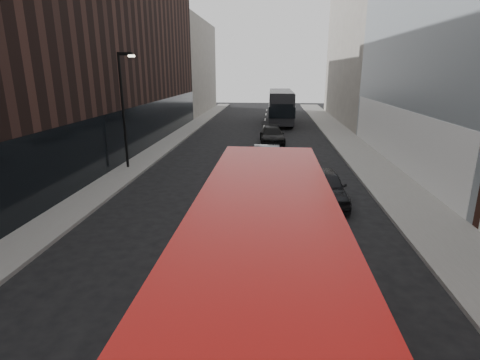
% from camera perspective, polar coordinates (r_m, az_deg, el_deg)
% --- Properties ---
extents(sidewalk_right, '(3.00, 80.00, 0.15)m').
position_cam_1_polar(sidewalk_right, '(30.97, 17.17, 4.40)').
color(sidewalk_right, slate).
rests_on(sidewalk_right, ground).
extents(sidewalk_left, '(2.00, 80.00, 0.15)m').
position_cam_1_polar(sidewalk_left, '(31.53, -11.63, 5.00)').
color(sidewalk_left, slate).
rests_on(sidewalk_left, ground).
extents(building_modern_block, '(5.03, 22.00, 20.00)m').
position_cam_1_polar(building_modern_block, '(28.01, 29.41, 22.20)').
color(building_modern_block, '#92989C').
rests_on(building_modern_block, ground).
extents(building_victorian, '(6.50, 24.00, 21.00)m').
position_cam_1_polar(building_victorian, '(49.89, 18.09, 19.70)').
color(building_victorian, slate).
rests_on(building_victorian, ground).
extents(building_left_mid, '(5.00, 24.00, 14.00)m').
position_cam_1_polar(building_left_mid, '(36.80, -15.50, 17.20)').
color(building_left_mid, black).
rests_on(building_left_mid, ground).
extents(building_left_far, '(5.00, 20.00, 13.00)m').
position_cam_1_polar(building_left_far, '(57.98, -7.79, 16.62)').
color(building_left_far, slate).
rests_on(building_left_far, ground).
extents(street_lamp, '(1.06, 0.22, 7.00)m').
position_cam_1_polar(street_lamp, '(24.48, -17.30, 11.12)').
color(street_lamp, black).
rests_on(street_lamp, sidewalk_left).
extents(red_bus, '(2.46, 10.33, 4.17)m').
position_cam_1_polar(red_bus, '(6.21, 3.43, -21.53)').
color(red_bus, '#A20D09').
rests_on(red_bus, ground).
extents(grey_bus, '(2.84, 11.86, 3.82)m').
position_cam_1_polar(grey_bus, '(45.49, 6.21, 11.15)').
color(grey_bus, black).
rests_on(grey_bus, ground).
extents(car_a, '(2.02, 4.67, 1.57)m').
position_cam_1_polar(car_a, '(18.37, 12.73, -0.92)').
color(car_a, black).
rests_on(car_a, ground).
extents(car_b, '(1.63, 4.66, 1.53)m').
position_cam_1_polar(car_b, '(23.61, 4.04, 3.24)').
color(car_b, gray).
rests_on(car_b, ground).
extents(car_c, '(2.34, 5.09, 1.44)m').
position_cam_1_polar(car_c, '(32.63, 4.90, 6.80)').
color(car_c, black).
rests_on(car_c, ground).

